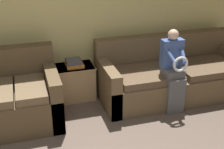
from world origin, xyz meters
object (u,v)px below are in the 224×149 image
(couch_side, at_px, (0,100))
(side_shelf, at_px, (75,82))
(couch_main, at_px, (171,76))
(book_stack, at_px, (74,63))
(child_left_seated, at_px, (174,68))

(couch_side, xyz_separation_m, side_shelf, (1.09, 0.41, -0.06))
(couch_main, bearing_deg, couch_side, -177.98)
(couch_main, bearing_deg, side_shelf, 167.74)
(book_stack, bearing_deg, child_left_seated, -29.68)
(couch_side, height_order, child_left_seated, child_left_seated)
(couch_main, relative_size, child_left_seated, 1.95)
(couch_main, distance_m, book_stack, 1.54)
(couch_side, distance_m, book_stack, 1.19)
(couch_main, height_order, book_stack, couch_main)
(child_left_seated, height_order, book_stack, child_left_seated)
(couch_side, height_order, side_shelf, couch_side)
(couch_side, xyz_separation_m, child_left_seated, (2.37, -0.32, 0.30))
(book_stack, bearing_deg, couch_side, -159.38)
(couch_side, bearing_deg, couch_main, 2.02)
(couch_side, xyz_separation_m, book_stack, (1.09, 0.41, 0.25))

